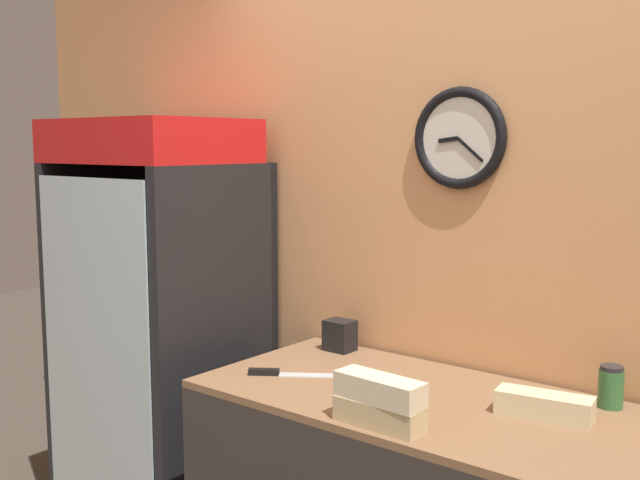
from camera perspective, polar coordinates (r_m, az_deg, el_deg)
wall_back at (r=2.70m, az=12.83°, el=-0.63°), size 5.20×0.09×2.70m
beverage_cooler at (r=3.34m, az=-11.50°, el=-5.23°), size 0.78×0.66×1.82m
sandwich_stack_bottom at (r=2.20m, az=4.55°, el=-13.07°), size 0.27×0.10×0.07m
sandwich_stack_middle at (r=2.17m, az=4.57°, el=-11.26°), size 0.28×0.11×0.07m
sandwich_flat_left at (r=2.35m, az=16.71°, el=-11.98°), size 0.29×0.14×0.07m
chefs_knife at (r=2.65m, az=-2.77°, el=-10.11°), size 0.31×0.23×0.02m
condiment_jar at (r=2.49m, az=21.29°, el=-10.39°), size 0.08×0.08×0.13m
napkin_dispenser at (r=2.94m, az=1.52°, el=-7.28°), size 0.11×0.09×0.12m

